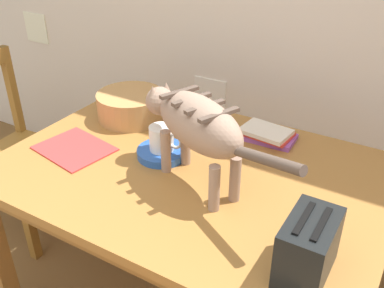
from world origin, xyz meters
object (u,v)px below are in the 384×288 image
at_px(cat, 196,124).
at_px(wicker_basket, 131,105).
at_px(wooden_chair_far, 14,152).
at_px(dining_table, 192,186).
at_px(book_stack, 268,134).
at_px(toaster, 308,247).
at_px(saucer_bowl, 162,153).
at_px(coffee_mug, 162,138).
at_px(magazine, 74,149).

xyz_separation_m(cat, wicker_basket, (-0.50, 0.28, -0.17)).
bearing_deg(wooden_chair_far, dining_table, 84.60).
distance_m(book_stack, wooden_chair_far, 1.31).
xyz_separation_m(dining_table, toaster, (0.51, -0.28, 0.17)).
bearing_deg(wicker_basket, book_stack, 11.60).
xyz_separation_m(dining_table, wooden_chair_far, (-1.08, 0.03, -0.20)).
height_order(cat, wooden_chair_far, cat).
relative_size(wicker_basket, toaster, 1.46).
xyz_separation_m(dining_table, book_stack, (0.16, 0.34, 0.11)).
bearing_deg(saucer_bowl, dining_table, -5.32).
relative_size(dining_table, wicker_basket, 4.74).
xyz_separation_m(saucer_bowl, toaster, (0.65, -0.29, 0.07)).
relative_size(dining_table, saucer_bowl, 7.29).
xyz_separation_m(saucer_bowl, wicker_basket, (-0.30, 0.20, 0.05)).
bearing_deg(wooden_chair_far, coffee_mug, 85.14).
height_order(cat, toaster, cat).
bearing_deg(cat, coffee_mug, 89.63).
xyz_separation_m(coffee_mug, magazine, (-0.33, -0.13, -0.07)).
height_order(coffee_mug, wooden_chair_far, wooden_chair_far).
xyz_separation_m(book_stack, wooden_chair_far, (-1.23, -0.30, -0.31)).
height_order(toaster, wooden_chair_far, wooden_chair_far).
bearing_deg(wicker_basket, wooden_chair_far, -164.23).
xyz_separation_m(dining_table, wicker_basket, (-0.44, 0.21, 0.14)).
distance_m(coffee_mug, magazine, 0.36).
height_order(coffee_mug, wicker_basket, coffee_mug).
bearing_deg(toaster, dining_table, 151.29).
bearing_deg(coffee_mug, book_stack, 47.55).
bearing_deg(coffee_mug, toaster, -24.35).
relative_size(cat, book_stack, 3.05).
height_order(dining_table, toaster, toaster).
bearing_deg(book_stack, saucer_bowl, -132.78).
height_order(book_stack, toaster, toaster).
xyz_separation_m(wicker_basket, wooden_chair_far, (-0.64, -0.18, -0.34)).
relative_size(book_stack, wicker_basket, 0.74).
bearing_deg(coffee_mug, cat, -23.49).
height_order(book_stack, wooden_chair_far, wooden_chair_far).
bearing_deg(wooden_chair_far, toaster, 75.18).
bearing_deg(wicker_basket, coffee_mug, -33.51).
distance_m(toaster, wooden_chair_far, 1.66).
bearing_deg(cat, wicker_basket, 83.32).
relative_size(magazine, wooden_chair_far, 0.30).
xyz_separation_m(saucer_bowl, coffee_mug, (0.00, -0.00, 0.06)).
bearing_deg(book_stack, magazine, -143.66).
bearing_deg(dining_table, toaster, -28.71).
relative_size(saucer_bowl, toaster, 0.95).
bearing_deg(book_stack, cat, -103.79).
height_order(saucer_bowl, toaster, toaster).
height_order(book_stack, wicker_basket, wicker_basket).
height_order(cat, saucer_bowl, cat).
bearing_deg(toaster, wicker_basket, 152.57).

